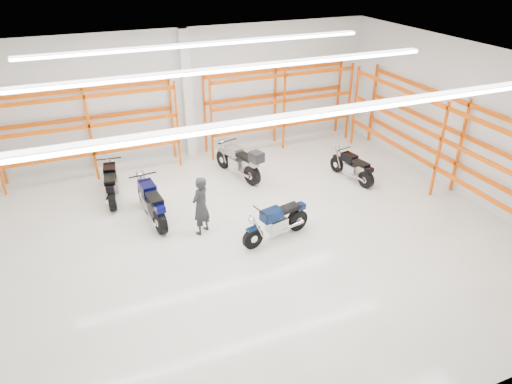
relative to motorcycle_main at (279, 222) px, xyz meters
name	(u,v)px	position (x,y,z in m)	size (l,w,h in m)	color
ground	(250,237)	(-0.71, 0.31, -0.48)	(14.00, 14.00, 0.00)	beige
room_shell	(248,120)	(-0.71, 0.33, 2.80)	(14.02, 12.02, 4.51)	silver
motorcycle_main	(279,222)	(0.00, 0.00, 0.00)	(2.06, 0.77, 1.02)	black
motorcycle_back_a	(111,184)	(-3.82, 3.84, 0.03)	(0.75, 2.22, 1.09)	black
motorcycle_back_b	(152,203)	(-2.92, 2.14, 0.06)	(0.78, 2.36, 1.16)	black
motorcycle_back_c	(241,162)	(0.31, 3.65, 0.10)	(1.04, 2.32, 1.21)	black
motorcycle_back_d	(353,168)	(3.66, 2.09, -0.03)	(0.67, 1.93, 0.95)	black
standing_man	(201,206)	(-1.82, 1.01, 0.35)	(0.61, 0.40, 1.66)	black
structural_column	(187,96)	(-0.71, 6.13, 1.77)	(0.32, 0.32, 4.50)	white
pallet_racking_back_left	(88,125)	(-4.11, 5.79, 1.31)	(5.67, 0.87, 3.00)	#E44900
pallet_racking_back_right	(280,100)	(2.69, 5.79, 1.31)	(5.67, 0.87, 3.00)	#E44900
pallet_racking_side	(452,139)	(5.77, 0.31, 1.34)	(0.87, 9.07, 3.00)	#E44900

